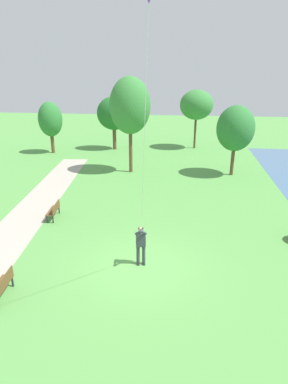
{
  "coord_description": "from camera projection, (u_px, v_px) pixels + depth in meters",
  "views": [
    {
      "loc": [
        1.93,
        -11.34,
        7.43
      ],
      "look_at": [
        0.0,
        1.14,
        2.95
      ],
      "focal_mm": 29.8,
      "sensor_mm": 36.0,
      "label": 1
    }
  ],
  "objects": [
    {
      "name": "walkway_path",
      "position": [
        12.0,
        234.0,
        16.18
      ],
      "size": [
        7.25,
        31.99,
        0.02
      ],
      "primitive_type": "cube",
      "rotation": [
        0.0,
        0.0,
        0.15
      ],
      "color": "#ADA393",
      "rests_on": "ground"
    },
    {
      "name": "tree_horizon_far",
      "position": [
        50.0,
        120.0,
        32.95
      ],
      "size": [
        2.44,
        2.53,
        5.3
      ],
      "color": "brown",
      "rests_on": "ground"
    },
    {
      "name": "tree_lakeside_far",
      "position": [
        130.0,
        106.0,
        25.3
      ],
      "size": [
        3.28,
        3.3,
        7.7
      ],
      "color": "brown",
      "rests_on": "ground"
    },
    {
      "name": "person_kite_flyer",
      "position": [
        141.0,
        242.0,
        13.2
      ],
      "size": [
        0.51,
        0.63,
        1.83
      ],
      "color": "#232328",
      "rests_on": "ground"
    },
    {
      "name": "tree_treeline_center",
      "position": [
        235.0,
        129.0,
        24.99
      ],
      "size": [
        2.95,
        3.27,
        5.57
      ],
      "color": "brown",
      "rests_on": "ground"
    },
    {
      "name": "park_bench_near_walkway",
      "position": [
        2.0,
        286.0,
        11.3
      ],
      "size": [
        0.66,
        1.55,
        0.88
      ],
      "color": "brown",
      "rests_on": "ground"
    },
    {
      "name": "tree_behind_path",
      "position": [
        197.0,
        105.0,
        34.83
      ],
      "size": [
        3.63,
        3.79,
        6.4
      ],
      "color": "brown",
      "rests_on": "ground"
    },
    {
      "name": "ground_plane",
      "position": [
        140.0,
        267.0,
        13.32
      ],
      "size": [
        120.0,
        120.0,
        0.0
      ],
      "primitive_type": "plane",
      "color": "#569947"
    },
    {
      "name": "tree_treeline_right",
      "position": [
        114.0,
        114.0,
        34.58
      ],
      "size": [
        3.68,
        3.08,
        5.72
      ],
      "color": "brown",
      "rests_on": "ground"
    },
    {
      "name": "park_bench_far_walkway",
      "position": [
        54.0,
        210.0,
        17.9
      ],
      "size": [
        0.66,
        1.55,
        0.88
      ],
      "color": "brown",
      "rests_on": "ground"
    }
  ]
}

